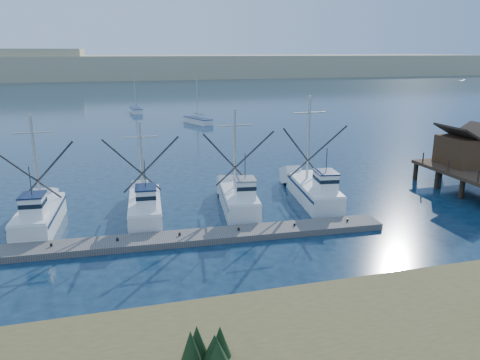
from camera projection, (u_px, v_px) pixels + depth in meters
name	position (u px, v px, depth m)	size (l,w,h in m)	color
ground	(297.00, 267.00, 27.39)	(500.00, 500.00, 0.00)	#0B1C32
floating_dock	(149.00, 241.00, 30.53)	(32.38, 2.16, 0.43)	#68615D
dune_ridge	(128.00, 66.00, 221.03)	(360.00, 60.00, 10.00)	tan
trawler_fleet	(141.00, 206.00, 35.08)	(31.90, 9.61, 10.21)	white
sailboat_near	(198.00, 121.00, 81.13)	(4.20, 6.93, 8.10)	white
sailboat_far	(136.00, 110.00, 94.98)	(2.30, 5.94, 8.10)	white
flying_gull	(460.00, 81.00, 39.92)	(1.01, 0.18, 0.18)	white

